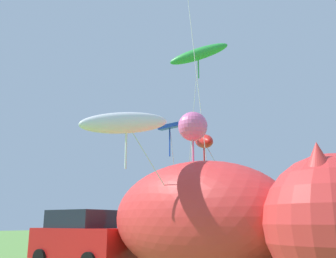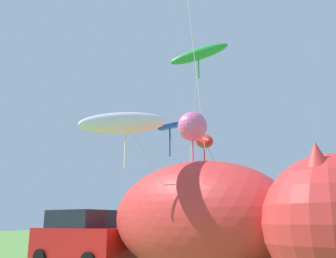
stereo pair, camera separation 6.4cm
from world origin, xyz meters
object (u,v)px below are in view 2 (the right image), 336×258
kite_red_lizard (204,141)px  kite_green_fish (198,55)px  parked_car (83,238)px  inflatable_cat (219,222)px  kite_white_ghost (126,123)px  kite_pink_octopus (192,127)px  kite_blue_box (170,128)px

kite_red_lizard → kite_green_fish: size_ratio=0.53×
parked_car → kite_red_lizard: 6.30m
inflatable_cat → kite_white_ghost: size_ratio=1.96×
kite_pink_octopus → kite_white_ghost: 2.46m
kite_red_lizard → kite_green_fish: 5.11m
kite_green_fish → kite_red_lizard: bearing=-50.1°
kite_green_fish → kite_pink_octopus: bearing=-58.2°
parked_car → kite_red_lizard: size_ratio=0.76×
kite_blue_box → kite_green_fish: bearing=92.5°
kite_white_ghost → kite_green_fish: 9.47m
parked_car → kite_white_ghost: kite_white_ghost is taller
kite_blue_box → parked_car: bearing=-127.6°
kite_red_lizard → kite_white_ghost: size_ratio=1.13×
inflatable_cat → kite_red_lizard: kite_red_lizard is taller
kite_green_fish → inflatable_cat: bearing=-51.6°
inflatable_cat → kite_blue_box: bearing=157.4°
kite_blue_box → kite_white_ghost: kite_blue_box is taller
kite_pink_octopus → kite_green_fish: 7.83m
inflatable_cat → kite_pink_octopus: bearing=-174.2°
parked_car → kite_white_ghost: (4.42, -2.19, 3.30)m
inflatable_cat → kite_pink_octopus: (-0.92, 0.09, 2.98)m
parked_car → kite_blue_box: bearing=47.0°
inflatable_cat → kite_white_ghost: 3.86m
parked_car → kite_green_fish: 10.37m
parked_car → kite_white_ghost: size_ratio=0.85×
parked_car → kite_pink_octopus: (5.03, 0.17, 3.57)m
kite_red_lizard → kite_white_ghost: (1.41, -6.04, -0.66)m
kite_white_ghost → kite_green_fish: (-2.46, 7.31, 5.50)m
kite_blue_box → kite_green_fish: kite_green_fish is taller
parked_car → kite_green_fish: size_ratio=0.40×
inflatable_cat → kite_red_lizard: (-2.93, 3.77, 3.38)m
inflatable_cat → kite_green_fish: (-3.99, 5.03, 8.22)m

